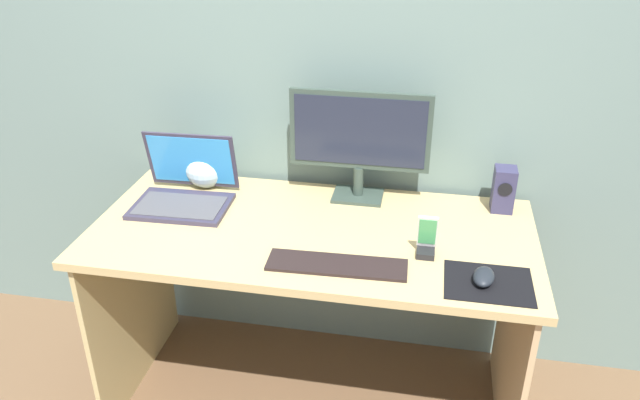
{
  "coord_description": "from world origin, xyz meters",
  "views": [
    {
      "loc": [
        0.36,
        -1.75,
        1.76
      ],
      "look_at": [
        0.03,
        -0.02,
        0.86
      ],
      "focal_mm": 34.8,
      "sensor_mm": 36.0,
      "label": 1
    }
  ],
  "objects_px": {
    "monitor": "(360,139)",
    "phone_in_dock": "(427,241)",
    "speaker_right": "(504,189)",
    "fishbowl": "(206,167)",
    "laptop": "(185,190)",
    "keyboard_external": "(337,265)",
    "mouse": "(484,277)"
  },
  "relations": [
    {
      "from": "keyboard_external",
      "to": "monitor",
      "type": "bearing_deg",
      "value": 87.9
    },
    {
      "from": "fishbowl",
      "to": "speaker_right",
      "type": "bearing_deg",
      "value": 0.07
    },
    {
      "from": "laptop",
      "to": "phone_in_dock",
      "type": "height_order",
      "value": "laptop"
    },
    {
      "from": "keyboard_external",
      "to": "mouse",
      "type": "distance_m",
      "value": 0.43
    },
    {
      "from": "monitor",
      "to": "mouse",
      "type": "relative_size",
      "value": 4.94
    },
    {
      "from": "laptop",
      "to": "keyboard_external",
      "type": "distance_m",
      "value": 0.68
    },
    {
      "from": "mouse",
      "to": "phone_in_dock",
      "type": "xyz_separation_m",
      "value": [
        -0.17,
        0.12,
        0.03
      ]
    },
    {
      "from": "speaker_right",
      "to": "monitor",
      "type": "bearing_deg",
      "value": 179.67
    },
    {
      "from": "speaker_right",
      "to": "fishbowl",
      "type": "distance_m",
      "value": 1.08
    },
    {
      "from": "speaker_right",
      "to": "mouse",
      "type": "xyz_separation_m",
      "value": [
        -0.08,
        -0.47,
        -0.06
      ]
    },
    {
      "from": "mouse",
      "to": "phone_in_dock",
      "type": "height_order",
      "value": "phone_in_dock"
    },
    {
      "from": "laptop",
      "to": "mouse",
      "type": "xyz_separation_m",
      "value": [
        1.03,
        -0.32,
        -0.03
      ]
    },
    {
      "from": "fishbowl",
      "to": "keyboard_external",
      "type": "xyz_separation_m",
      "value": [
        0.57,
        -0.46,
        -0.07
      ]
    },
    {
      "from": "laptop",
      "to": "fishbowl",
      "type": "xyz_separation_m",
      "value": [
        0.03,
        0.15,
        0.03
      ]
    },
    {
      "from": "mouse",
      "to": "phone_in_dock",
      "type": "relative_size",
      "value": 0.73
    },
    {
      "from": "fishbowl",
      "to": "phone_in_dock",
      "type": "relative_size",
      "value": 1.15
    },
    {
      "from": "speaker_right",
      "to": "keyboard_external",
      "type": "distance_m",
      "value": 0.69
    },
    {
      "from": "monitor",
      "to": "speaker_right",
      "type": "height_order",
      "value": "monitor"
    },
    {
      "from": "phone_in_dock",
      "to": "mouse",
      "type": "bearing_deg",
      "value": -36.06
    },
    {
      "from": "monitor",
      "to": "fishbowl",
      "type": "bearing_deg",
      "value": -179.58
    },
    {
      "from": "monitor",
      "to": "speaker_right",
      "type": "distance_m",
      "value": 0.53
    },
    {
      "from": "keyboard_external",
      "to": "phone_in_dock",
      "type": "distance_m",
      "value": 0.29
    },
    {
      "from": "monitor",
      "to": "phone_in_dock",
      "type": "distance_m",
      "value": 0.47
    },
    {
      "from": "monitor",
      "to": "speaker_right",
      "type": "relative_size",
      "value": 3.12
    },
    {
      "from": "mouse",
      "to": "fishbowl",
      "type": "bearing_deg",
      "value": 164.02
    },
    {
      "from": "laptop",
      "to": "speaker_right",
      "type": "bearing_deg",
      "value": 7.85
    },
    {
      "from": "speaker_right",
      "to": "fishbowl",
      "type": "xyz_separation_m",
      "value": [
        -1.08,
        -0.0,
        -0.0
      ]
    },
    {
      "from": "laptop",
      "to": "keyboard_external",
      "type": "height_order",
      "value": "laptop"
    },
    {
      "from": "laptop",
      "to": "phone_in_dock",
      "type": "xyz_separation_m",
      "value": [
        0.86,
        -0.2,
        -0.0
      ]
    },
    {
      "from": "fishbowl",
      "to": "phone_in_dock",
      "type": "height_order",
      "value": "fishbowl"
    },
    {
      "from": "monitor",
      "to": "phone_in_dock",
      "type": "bearing_deg",
      "value": -53.77
    },
    {
      "from": "speaker_right",
      "to": "laptop",
      "type": "height_order",
      "value": "laptop"
    }
  ]
}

